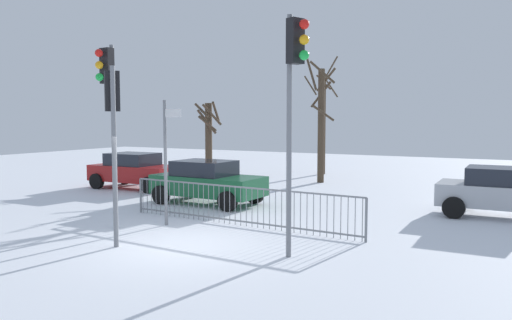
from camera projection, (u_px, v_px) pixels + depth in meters
ground_plane at (184, 245)px, 11.60m from camera, size 60.00×60.00×0.00m
traffic_light_rear_right at (113, 115)px, 11.32m from camera, size 0.48×0.45×4.06m
traffic_light_foreground_right at (108, 95)px, 12.97m from camera, size 0.33×0.57×4.79m
traffic_light_mid_left at (294, 81)px, 10.19m from camera, size 0.54×0.38×4.99m
direction_sign_post at (167, 156)px, 13.56m from camera, size 0.76×0.28×3.39m
pedestrian_guard_railing at (238, 205)px, 13.69m from camera, size 7.27×0.44×1.07m
car_silver_mid at (506, 192)px, 14.74m from camera, size 3.82×1.95×1.47m
car_green_far at (207, 181)px, 17.15m from camera, size 3.84×2.01×1.47m
car_red_near at (135, 170)px, 20.91m from camera, size 3.84×1.99×1.47m
bare_tree_left at (209, 135)px, 25.60m from camera, size 1.35×1.27×3.75m
bare_tree_centre at (323, 119)px, 26.16m from camera, size 1.90×1.73×6.12m
bare_tree_right at (321, 120)px, 22.70m from camera, size 1.53×1.41×5.64m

